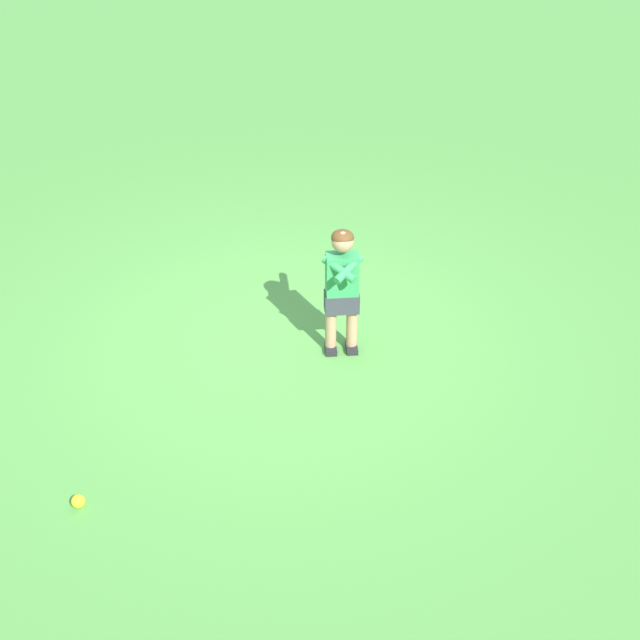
{
  "coord_description": "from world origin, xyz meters",
  "views": [
    {
      "loc": [
        -3.66,
        4.8,
        4.15
      ],
      "look_at": [
        -0.47,
        0.17,
        0.45
      ],
      "focal_mm": 49.66,
      "sensor_mm": 36.0,
      "label": 1
    }
  ],
  "objects": [
    {
      "name": "child_batter",
      "position": [
        -0.46,
        -0.13,
        0.65
      ],
      "size": [
        0.44,
        0.54,
        1.08
      ],
      "color": "#232328",
      "rests_on": "ground"
    },
    {
      "name": "play_ball_far_right",
      "position": [
        -0.04,
        2.3,
        0.05
      ],
      "size": [
        0.09,
        0.09,
        0.09
      ],
      "primitive_type": "sphere",
      "color": "yellow",
      "rests_on": "ground"
    },
    {
      "name": "ground_plane",
      "position": [
        0.0,
        0.0,
        0.0
      ],
      "size": [
        40.0,
        40.0,
        0.0
      ],
      "primitive_type": "plane",
      "color": "#519942"
    }
  ]
}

